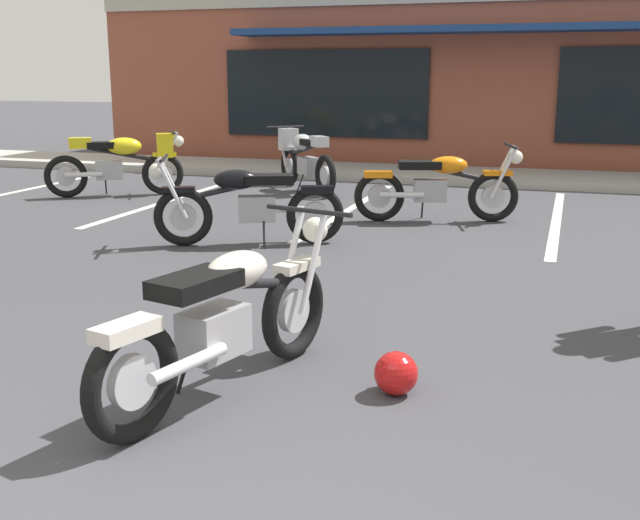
% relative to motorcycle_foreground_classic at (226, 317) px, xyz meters
% --- Properties ---
extents(ground_plane, '(80.00, 80.00, 0.00)m').
position_rel_motorcycle_foreground_classic_xyz_m(ground_plane, '(0.33, 1.76, -0.46)').
color(ground_plane, '#3D3D42').
extents(sidewalk_kerb, '(22.00, 1.80, 0.14)m').
position_rel_motorcycle_foreground_classic_xyz_m(sidewalk_kerb, '(0.33, 9.99, -0.39)').
color(sidewalk_kerb, '#A8A59E').
rests_on(sidewalk_kerb, ground_plane).
extents(brick_storefront_building, '(16.33, 6.52, 3.41)m').
position_rel_motorcycle_foreground_classic_xyz_m(brick_storefront_building, '(0.33, 14.01, 1.25)').
color(brick_storefront_building, brown).
rests_on(brick_storefront_building, ground_plane).
extents(painted_stall_lines, '(13.90, 4.80, 0.01)m').
position_rel_motorcycle_foreground_classic_xyz_m(painted_stall_lines, '(0.33, 6.39, -0.46)').
color(painted_stall_lines, silver).
rests_on(painted_stall_lines, ground_plane).
extents(motorcycle_foreground_classic, '(0.87, 2.07, 0.98)m').
position_rel_motorcycle_foreground_classic_xyz_m(motorcycle_foreground_classic, '(0.00, 0.00, 0.00)').
color(motorcycle_foreground_classic, black).
rests_on(motorcycle_foreground_classic, ground_plane).
extents(motorcycle_red_sportbike, '(2.05, 0.96, 0.98)m').
position_rel_motorcycle_foreground_classic_xyz_m(motorcycle_red_sportbike, '(0.26, 5.84, 0.00)').
color(motorcycle_red_sportbike, black).
rests_on(motorcycle_red_sportbike, ground_plane).
extents(motorcycle_black_cruiser, '(1.86, 1.35, 0.98)m').
position_rel_motorcycle_foreground_classic_xyz_m(motorcycle_black_cruiser, '(-4.71, 6.51, 0.07)').
color(motorcycle_black_cruiser, black).
rests_on(motorcycle_black_cruiser, ground_plane).
extents(motorcycle_green_cafe_racer, '(1.99, 1.12, 0.98)m').
position_rel_motorcycle_foreground_classic_xyz_m(motorcycle_green_cafe_racer, '(-1.49, 3.83, 0.00)').
color(motorcycle_green_cafe_racer, black).
rests_on(motorcycle_green_cafe_racer, ground_plane).
extents(motorcycle_orange_scrambler, '(1.60, 1.70, 0.98)m').
position_rel_motorcycle_foreground_classic_xyz_m(motorcycle_orange_scrambler, '(-2.28, 8.01, 0.07)').
color(motorcycle_orange_scrambler, black).
rests_on(motorcycle_orange_scrambler, ground_plane).
extents(helmet_on_pavement, '(0.26, 0.26, 0.26)m').
position_rel_motorcycle_foreground_classic_xyz_m(helmet_on_pavement, '(0.96, 0.27, -0.33)').
color(helmet_on_pavement, '#B71414').
rests_on(helmet_on_pavement, ground_plane).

